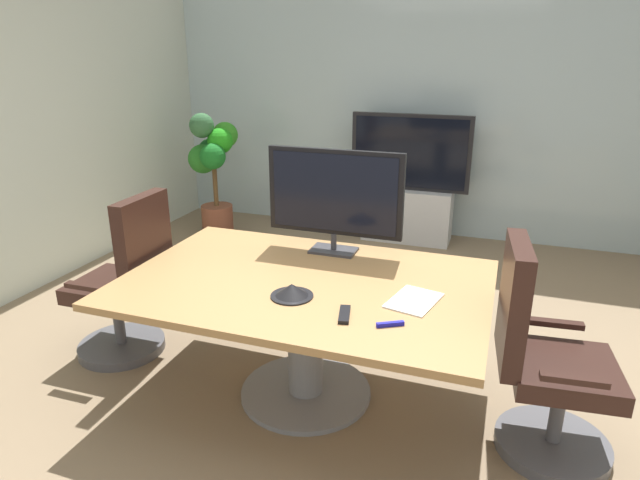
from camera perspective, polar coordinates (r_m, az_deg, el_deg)
ground_plane at (r=3.48m, az=-0.21°, el=-14.13°), size 7.15×7.15×0.00m
wall_back_glass_partition at (r=5.91m, az=10.13°, el=13.88°), size 5.46×0.10×2.75m
conference_table at (r=3.06m, az=-1.57°, el=-7.13°), size 1.97×1.31×0.73m
office_chair_left at (r=3.73m, az=-19.53°, el=-4.95°), size 0.60×0.58×1.09m
office_chair_right at (r=2.92m, az=22.26°, el=-12.38°), size 0.62×0.60×1.09m
tv_monitor at (r=3.29m, az=1.57°, el=4.68°), size 0.84×0.18×0.64m
wall_display_unit at (r=5.73m, az=9.18°, el=4.24°), size 1.20×0.36×1.31m
potted_plant at (r=5.94m, az=-11.10°, el=7.91°), size 0.51×0.62×1.30m
conference_phone at (r=2.79m, az=-2.87°, el=-5.36°), size 0.22×0.22×0.07m
remote_control at (r=2.60m, az=2.57°, el=-7.77°), size 0.09×0.18×0.02m
whiteboard_marker at (r=2.53m, az=7.35°, el=-8.71°), size 0.12×0.08×0.02m
paper_notepad at (r=2.79m, az=9.78°, el=-6.24°), size 0.27×0.34×0.01m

